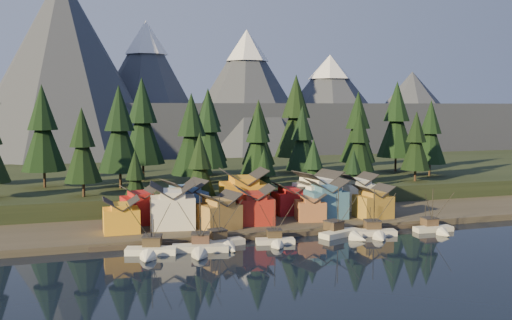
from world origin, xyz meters
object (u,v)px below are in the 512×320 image
object	(u,v)px
house_back_1	(185,199)
house_back_0	(140,204)
boat_6	(436,223)
house_front_0	(121,214)
boat_4	(344,227)
boat_1	(200,242)
boat_3	(276,235)
boat_5	(376,226)
house_front_1	(173,204)
boat_2	(223,236)
boat_0	(150,243)

from	to	relation	value
house_back_1	house_back_0	bearing A→B (deg)	166.03
boat_6	house_front_0	xyz separation A→B (m)	(-68.66, 15.27, 3.35)
boat_4	house_front_0	distance (m)	48.52
boat_1	house_front_0	xyz separation A→B (m)	(-13.65, 16.59, 3.21)
house_front_0	boat_6	bearing A→B (deg)	-11.87
boat_3	house_back_1	distance (m)	27.63
house_back_0	boat_6	bearing A→B (deg)	-27.58
boat_5	boat_6	size ratio (longest dim) A/B	1.06
boat_1	boat_4	bearing A→B (deg)	20.60
house_front_1	boat_1	bearing A→B (deg)	-74.36
boat_2	house_back_0	distance (m)	25.92
boat_0	boat_5	distance (m)	49.57
boat_5	house_front_0	xyz separation A→B (m)	(-53.64, 14.64, 3.22)
boat_0	house_front_1	bearing A→B (deg)	82.98
boat_1	house_back_1	world-z (taller)	house_back_1
boat_1	house_front_1	size ratio (longest dim) A/B	1.13
boat_4	house_front_0	bearing A→B (deg)	142.67
boat_0	boat_5	size ratio (longest dim) A/B	1.06
boat_1	boat_2	world-z (taller)	boat_1
house_back_0	boat_2	bearing A→B (deg)	-63.91
boat_0	boat_6	size ratio (longest dim) A/B	1.13
boat_5	house_front_1	bearing A→B (deg)	172.48
boat_2	boat_4	distance (m)	27.45
boat_6	boat_2	bearing A→B (deg)	-179.11
boat_3	house_back_0	bearing A→B (deg)	148.93
house_front_1	house_back_1	bearing A→B (deg)	66.69
boat_4	house_front_1	size ratio (longest dim) A/B	1.09
boat_3	boat_5	distance (m)	23.64
house_front_0	house_back_1	bearing A→B (deg)	28.08
boat_3	house_back_0	size ratio (longest dim) A/B	1.16
boat_0	boat_3	bearing A→B (deg)	17.46
boat_0	house_front_0	distance (m)	16.46
boat_4	house_back_0	distance (m)	46.84
boat_1	boat_6	bearing A→B (deg)	15.91
boat_2	house_back_1	bearing A→B (deg)	90.90
boat_5	boat_6	distance (m)	15.04
boat_2	house_front_0	distance (m)	23.54
boat_2	boat_0	bearing A→B (deg)	179.96
boat_0	boat_6	world-z (taller)	boat_0
boat_2	house_front_0	bearing A→B (deg)	136.27
boat_5	house_front_1	xyz separation A→B (m)	(-42.22, 16.19, 4.58)
boat_2	boat_5	bearing A→B (deg)	-11.34
house_front_1	house_back_1	xyz separation A→B (m)	(4.02, 6.45, -0.19)
house_front_1	house_back_1	distance (m)	7.60
boat_4	house_front_0	xyz separation A→B (m)	(-46.62, 13.09, 3.16)
boat_1	house_front_1	bearing A→B (deg)	111.56
boat_1	boat_5	world-z (taller)	boat_1
boat_2	boat_5	size ratio (longest dim) A/B	0.99
boat_4	house_back_0	world-z (taller)	boat_4
boat_3	house_front_0	world-z (taller)	boat_3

